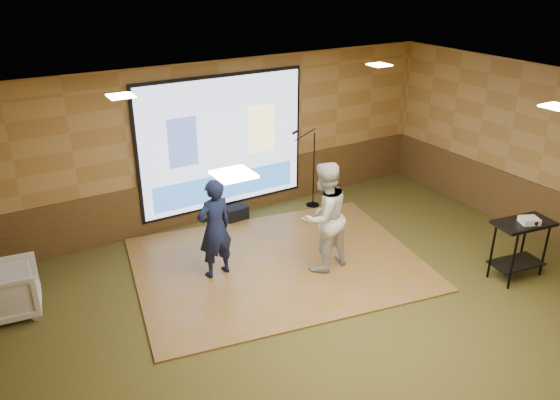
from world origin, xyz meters
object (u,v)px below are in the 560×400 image
projector (529,220)px  duffel_bag (236,213)px  player_left (215,229)px  av_table (521,239)px  banquet_chair (8,291)px  player_right (324,217)px  dance_floor (278,263)px  mic_stand (311,183)px  projector_screen (223,144)px

projector → duffel_bag: size_ratio=0.61×
player_left → av_table: size_ratio=1.67×
banquet_chair → player_right: bearing=-98.2°
dance_floor → banquet_chair: 4.02m
av_table → banquet_chair: 7.59m
player_left → projector: (4.05, -2.51, 0.17)m
player_right → banquet_chair: size_ratio=2.20×
av_table → banquet_chair: av_table is taller
mic_stand → projector: bearing=-47.5°
projector_screen → mic_stand: 2.00m
projector_screen → mic_stand: bearing=-14.8°
projector → projector_screen: bearing=148.5°
player_left → mic_stand: mic_stand is taller
dance_floor → player_left: bearing=168.5°
projector → duffel_bag: projector is taller
player_right → projector_screen: bearing=-88.4°
projector_screen → av_table: bearing=-55.8°
player_left → projector: bearing=140.4°
player_right → duffel_bag: bearing=-89.3°
dance_floor → banquet_chair: size_ratio=5.57×
projector → duffel_bag: bearing=149.3°
player_left → mic_stand: 3.14m
mic_stand → projector_screen: bearing=-170.4°
player_right → av_table: 3.05m
dance_floor → duffel_bag: size_ratio=10.41×
player_left → av_table: (4.03, -2.44, -0.17)m
player_right → av_table: bearing=136.0°
projector_screen → player_left: size_ratio=2.07×
banquet_chair → duffel_bag: (4.08, 1.06, -0.24)m
player_left → player_right: player_right is taller
dance_floor → duffel_bag: 1.86m
av_table → banquet_chair: (-6.95, 3.03, -0.30)m
projector_screen → duffel_bag: projector_screen is taller
dance_floor → player_right: 1.17m
projector → mic_stand: size_ratio=0.16×
banquet_chair → dance_floor: bearing=-93.7°
projector → banquet_chair: projector is taller
player_left → av_table: 4.72m
projector → mic_stand: 4.19m
dance_floor → player_left: size_ratio=2.84×
dance_floor → banquet_chair: banquet_chair is taller
player_right → av_table: size_ratio=1.87×
dance_floor → av_table: 3.82m
projector_screen → projector: bearing=-56.0°
banquet_chair → av_table: bearing=-105.9°
player_left → banquet_chair: (-2.92, 0.58, -0.46)m
mic_stand → duffel_bag: bearing=-162.6°
dance_floor → mic_stand: (1.76, 1.65, 0.48)m
duffel_bag → player_right: bearing=-80.5°
projector_screen → projector: projector_screen is taller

